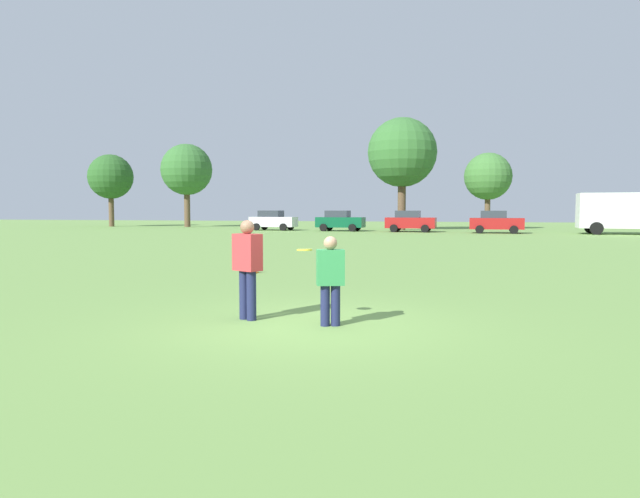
{
  "coord_description": "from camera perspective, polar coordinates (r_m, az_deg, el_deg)",
  "views": [
    {
      "loc": [
        2.57,
        -9.19,
        1.91
      ],
      "look_at": [
        -0.31,
        2.15,
        1.12
      ],
      "focal_mm": 32.74,
      "sensor_mm": 36.0,
      "label": 1
    }
  ],
  "objects": [
    {
      "name": "tree_west_oak",
      "position": [
        69.8,
        -19.79,
        6.64
      ],
      "size": [
        4.97,
        4.97,
        8.07
      ],
      "color": "brown",
      "rests_on": "ground"
    },
    {
      "name": "parked_car_mid_right",
      "position": [
        49.23,
        16.82,
        2.57
      ],
      "size": [
        4.26,
        2.33,
        1.82
      ],
      "color": "maroon",
      "rests_on": "ground"
    },
    {
      "name": "tree_center_elm",
      "position": [
        55.01,
        8.03,
        9.29
      ],
      "size": [
        6.38,
        6.38,
        10.37
      ],
      "color": "brown",
      "rests_on": "ground"
    },
    {
      "name": "tree_west_maple",
      "position": [
        65.84,
        -12.91,
        7.55
      ],
      "size": [
        5.58,
        5.58,
        9.06
      ],
      "color": "brown",
      "rests_on": "ground"
    },
    {
      "name": "tree_east_birch",
      "position": [
        58.99,
        16.1,
        6.81
      ],
      "size": [
        4.55,
        4.55,
        7.39
      ],
      "color": "brown",
      "rests_on": "ground"
    },
    {
      "name": "parked_car_near_left",
      "position": [
        53.98,
        -4.62,
        2.82
      ],
      "size": [
        4.26,
        2.33,
        1.82
      ],
      "color": "silver",
      "rests_on": "ground"
    },
    {
      "name": "player_thrower",
      "position": [
        10.16,
        -7.1,
        -1.45
      ],
      "size": [
        0.56,
        0.47,
        1.73
      ],
      "color": "#1E234C",
      "rests_on": "ground"
    },
    {
      "name": "parked_car_center",
      "position": [
        50.38,
        8.8,
        2.71
      ],
      "size": [
        4.26,
        2.33,
        1.82
      ],
      "color": "maroon",
      "rests_on": "ground"
    },
    {
      "name": "parked_car_mid_left",
      "position": [
        51.89,
        1.95,
        2.79
      ],
      "size": [
        4.26,
        2.33,
        1.82
      ],
      "color": "#0C4C2D",
      "rests_on": "ground"
    },
    {
      "name": "ground_plane",
      "position": [
        9.73,
        -1.34,
        -7.47
      ],
      "size": [
        166.52,
        166.52,
        0.0
      ],
      "primitive_type": "plane",
      "color": "#6B9347"
    },
    {
      "name": "traffic_cone",
      "position": [
        17.65,
        -6.69,
        -1.62
      ],
      "size": [
        0.32,
        0.32,
        0.48
      ],
      "color": "#D8590C",
      "rests_on": "ground"
    },
    {
      "name": "player_defender",
      "position": [
        9.56,
        1.02,
        -2.66
      ],
      "size": [
        0.51,
        0.39,
        1.48
      ],
      "color": "#1E234C",
      "rests_on": "ground"
    },
    {
      "name": "frisbee",
      "position": [
        10.04,
        -1.53,
        -0.08
      ],
      "size": [
        0.27,
        0.27,
        0.04
      ],
      "color": "yellow"
    },
    {
      "name": "box_truck",
      "position": [
        50.82,
        28.38,
        3.24
      ],
      "size": [
        8.58,
        3.21,
        3.18
      ],
      "color": "white",
      "rests_on": "ground"
    }
  ]
}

